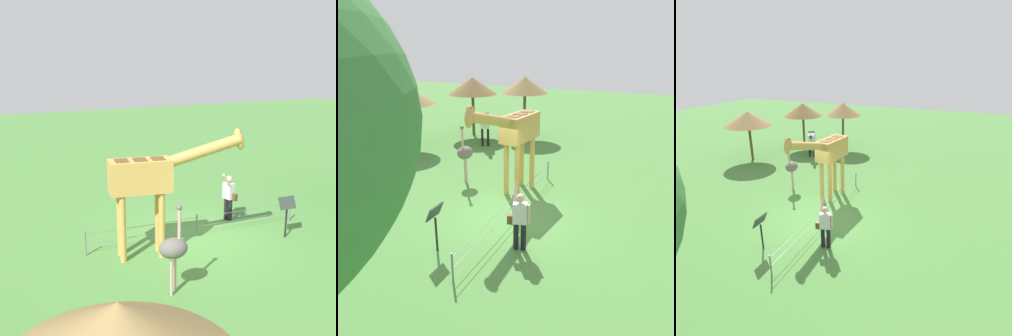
{
  "view_description": "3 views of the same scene",
  "coord_description": "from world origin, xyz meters",
  "views": [
    {
      "loc": [
        -5.87,
        -11.87,
        5.79
      ],
      "look_at": [
        -0.62,
        0.93,
        2.08
      ],
      "focal_mm": 48.9,
      "sensor_mm": 36.0,
      "label": 1
    },
    {
      "loc": [
        9.33,
        4.01,
        5.25
      ],
      "look_at": [
        0.5,
        0.06,
        1.79
      ],
      "focal_mm": 38.69,
      "sensor_mm": 36.0,
      "label": 2
    },
    {
      "loc": [
        8.75,
        4.75,
        6.05
      ],
      "look_at": [
        -0.53,
        0.71,
        2.16
      ],
      "focal_mm": 29.73,
      "sensor_mm": 36.0,
      "label": 3
    }
  ],
  "objects": [
    {
      "name": "ground_plane",
      "position": [
        0.0,
        0.0,
        0.0
      ],
      "size": [
        60.0,
        60.0,
        0.0
      ],
      "primitive_type": "plane",
      "color": "#4C843D"
    },
    {
      "name": "giraffe",
      "position": [
        -1.7,
        -0.59,
        2.27
      ],
      "size": [
        3.96,
        0.97,
        3.58
      ],
      "color": "gold",
      "rests_on": "ground_plane"
    },
    {
      "name": "visitor",
      "position": [
        1.61,
        0.94,
        0.9
      ],
      "size": [
        0.59,
        0.57,
        1.75
      ],
      "color": "black",
      "rests_on": "ground_plane"
    },
    {
      "name": "zebra",
      "position": [
        -7.02,
        -4.5,
        1.16
      ],
      "size": [
        1.74,
        1.11,
        1.66
      ],
      "color": "black",
      "rests_on": "ground_plane"
    },
    {
      "name": "ostrich",
      "position": [
        -1.99,
        -2.76,
        1.18
      ],
      "size": [
        0.7,
        0.56,
        2.25
      ],
      "color": "#CC9E93",
      "rests_on": "ground_plane"
    },
    {
      "name": "shade_hut_near",
      "position": [
        -4.73,
        -7.68,
        2.7
      ],
      "size": [
        2.98,
        2.98,
        3.16
      ],
      "color": "brown",
      "rests_on": "ground_plane"
    },
    {
      "name": "shade_hut_far",
      "position": [
        -9.42,
        -3.24,
        2.87
      ],
      "size": [
        2.56,
        2.56,
        3.33
      ],
      "color": "brown",
      "rests_on": "ground_plane"
    },
    {
      "name": "shade_hut_aside",
      "position": [
        -8.53,
        -6.01,
        2.79
      ],
      "size": [
        2.73,
        2.73,
        3.26
      ],
      "color": "brown",
      "rests_on": "ground_plane"
    },
    {
      "name": "info_sign",
      "position": [
        2.55,
        -0.99,
        0.95
      ],
      "size": [
        0.56,
        0.21,
        1.32
      ],
      "color": "black",
      "rests_on": "ground_plane"
    },
    {
      "name": "wire_fence",
      "position": [
        0.0,
        0.08,
        0.4
      ],
      "size": [
        7.05,
        0.05,
        0.75
      ],
      "color": "slate",
      "rests_on": "ground_plane"
    }
  ]
}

